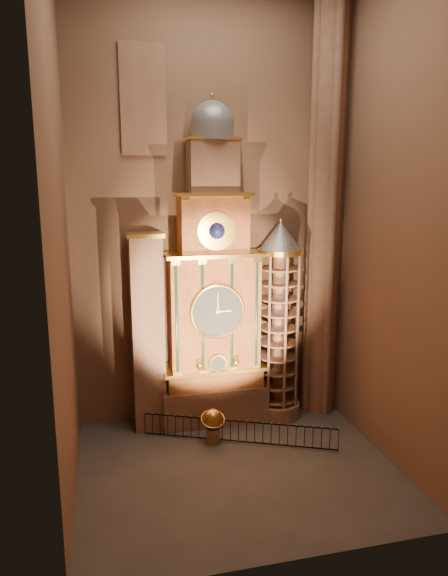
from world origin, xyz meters
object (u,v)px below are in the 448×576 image
object	(u,v)px
astronomical_clock	(213,300)
stair_turret	(279,323)
iron_railing	(239,432)
portrait_tower	(148,332)
celestial_globe	(213,423)

from	to	relation	value
astronomical_clock	stair_turret	world-z (taller)	astronomical_clock
astronomical_clock	stair_turret	bearing A→B (deg)	-4.30
stair_turret	iron_railing	bearing A→B (deg)	-138.48
portrait_tower	iron_railing	bearing A→B (deg)	-34.89
stair_turret	celestial_globe	bearing A→B (deg)	-151.93
stair_turret	celestial_globe	distance (m)	6.26
portrait_tower	celestial_globe	xyz separation A→B (m)	(2.83, -2.45, -4.11)
portrait_tower	iron_railing	size ratio (longest dim) A/B	1.16
stair_turret	celestial_globe	xyz separation A→B (m)	(-4.07, -2.17, -4.23)
portrait_tower	stair_turret	xyz separation A→B (m)	(6.90, -0.28, 0.12)
astronomical_clock	stair_turret	size ratio (longest dim) A/B	1.55
portrait_tower	stair_turret	size ratio (longest dim) A/B	0.94
astronomical_clock	iron_railing	world-z (taller)	astronomical_clock
stair_turret	iron_railing	distance (m)	6.02
astronomical_clock	stair_turret	xyz separation A→B (m)	(3.50, -0.26, -1.41)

